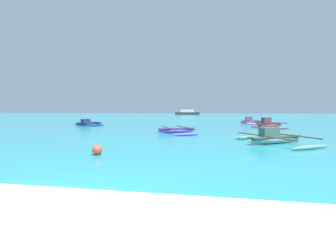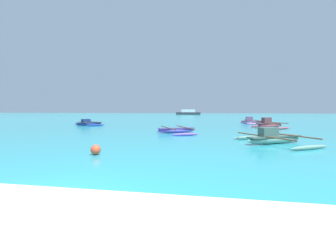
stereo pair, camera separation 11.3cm
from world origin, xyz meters
name	(u,v)px [view 1 (the left image)]	position (x,y,z in m)	size (l,w,h in m)	color
ground_plane	(31,215)	(0.00, 0.00, 0.00)	(240.00, 240.00, 0.00)	teal
moored_boat_0	(269,125)	(9.03, 19.89, 0.34)	(3.46, 3.64, 1.05)	#9E4A57
moored_boat_1	(88,123)	(-10.35, 20.60, 0.24)	(4.18, 3.92, 0.74)	navy
moored_boat_2	(274,138)	(6.51, 9.26, 0.28)	(4.10, 4.71, 0.87)	gray
moored_boat_3	(251,122)	(8.59, 26.18, 0.30)	(2.82, 3.39, 0.94)	#C37CC0
moored_boat_4	(177,130)	(0.71, 13.92, 0.21)	(3.62, 4.76, 0.44)	#7054D1
mooring_buoy_0	(97,150)	(-1.30, 4.95, 0.20)	(0.40, 0.40, 0.40)	#E54C2D
distant_ferry	(187,113)	(-3.71, 80.80, 0.81)	(9.02, 1.98, 1.98)	#2D333D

